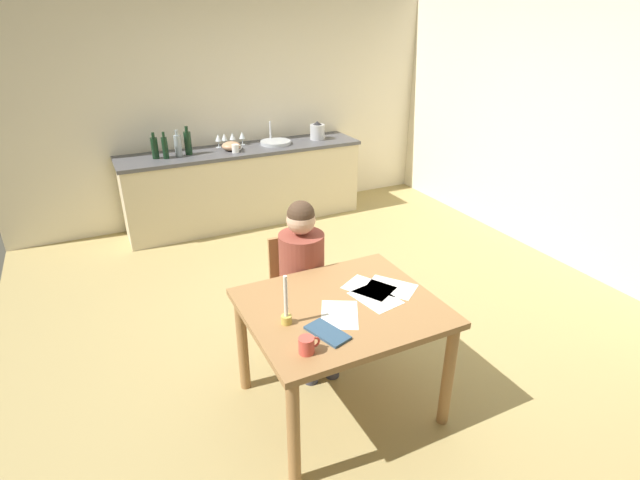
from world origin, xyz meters
The scene contains 26 objects.
ground_plane centered at (0.00, 0.00, -0.02)m, with size 5.20×5.20×0.04m, color tan.
wall_back centered at (0.00, 2.60, 1.30)m, with size 5.20×0.12×2.60m, color silver.
wall_right centered at (2.60, 0.00, 1.30)m, with size 0.12×5.20×2.60m, color silver.
kitchen_counter centered at (0.00, 2.24, 0.45)m, with size 2.80×0.64×0.90m.
dining_table centered at (-0.45, -1.01, 0.65)m, with size 1.13×0.97×0.76m.
chair_at_table centered at (-0.42, -0.28, 0.48)m, with size 0.43×0.43×0.86m.
person_seated centered at (-0.43, -0.43, 0.68)m, with size 0.35×0.61×1.19m.
coffee_mug centered at (-0.82, -1.32, 0.80)m, with size 0.12×0.08×0.09m.
candlestick centered at (-0.82, -1.04, 0.85)m, with size 0.06×0.06×0.30m.
book_magazine centered at (-0.66, -1.23, 0.77)m, with size 0.13×0.25×0.02m, color #2F4D69.
paper_letter centered at (-0.07, -0.96, 0.76)m, with size 0.21×0.30×0.00m, color white.
paper_bill centered at (-0.23, -1.03, 0.76)m, with size 0.21×0.30×0.00m, color white.
paper_envelope centered at (-0.20, -0.91, 0.76)m, with size 0.21×0.30×0.00m, color white.
paper_receipt centered at (-0.51, -1.09, 0.76)m, with size 0.21×0.30×0.00m, color white.
sink_unit centered at (0.41, 2.24, 0.92)m, with size 0.36×0.36×0.24m.
bottle_oil centered at (-0.97, 2.23, 1.02)m, with size 0.07×0.07×0.28m.
bottle_vinegar centered at (-0.87, 2.18, 1.02)m, with size 0.06×0.06×0.29m.
bottle_wine_red centered at (-0.72, 2.22, 1.02)m, with size 0.08×0.08×0.28m.
bottle_sauce centered at (-0.61, 2.24, 1.03)m, with size 0.08×0.08×0.31m.
mixing_bowl centered at (-0.14, 2.20, 0.95)m, with size 0.21×0.21×0.10m, color tan.
stovetop_kettle centered at (0.97, 2.24, 1.00)m, with size 0.18×0.18×0.22m.
wine_glass_near_sink centered at (0.06, 2.39, 1.01)m, with size 0.07×0.07×0.15m.
wine_glass_by_kettle centered at (-0.06, 2.39, 1.01)m, with size 0.07×0.07×0.15m.
wine_glass_back_left centered at (-0.16, 2.39, 1.01)m, with size 0.07×0.07×0.15m.
wine_glass_back_right centered at (-0.23, 2.39, 1.01)m, with size 0.07×0.07×0.15m.
teacup_on_counter centered at (-0.12, 2.09, 0.95)m, with size 0.11×0.08×0.09m.
Camera 1 is at (-1.66, -3.18, 2.35)m, focal length 27.71 mm.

